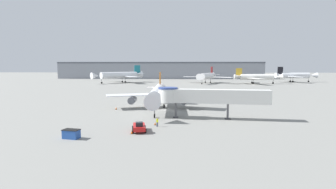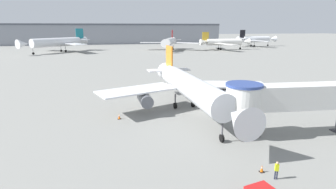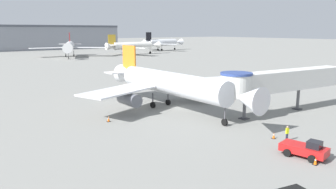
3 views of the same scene
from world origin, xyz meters
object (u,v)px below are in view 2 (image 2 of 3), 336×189
main_airplane (189,87)px  traffic_cone_port_wing (119,117)px  background_jet_teal_tail (58,42)px  traffic_cone_near_nose (262,169)px  background_jet_black_tail (255,39)px  background_jet_red_tail (170,42)px  background_jet_gold_tail (223,42)px  ground_crew_marshaller (277,169)px  jet_bridge (307,96)px

main_airplane → traffic_cone_port_wing: size_ratio=39.97×
background_jet_teal_tail → main_airplane: bearing=-25.7°
traffic_cone_near_nose → background_jet_black_tail: 159.07m
background_jet_red_tail → background_jet_gold_tail: background_jet_red_tail is taller
ground_crew_marshaller → background_jet_red_tail: bearing=99.9°
jet_bridge → traffic_cone_port_wing: size_ratio=29.86×
ground_crew_marshaller → traffic_cone_port_wing: bearing=143.0°
jet_bridge → background_jet_red_tail: bearing=90.2°
traffic_cone_port_wing → main_airplane: bearing=5.6°
background_jet_red_tail → ground_crew_marshaller: bearing=-77.4°
traffic_cone_near_nose → background_jet_black_tail: bearing=59.1°
main_airplane → background_jet_gold_tail: (51.84, 100.41, 0.40)m
background_jet_teal_tail → background_jet_black_tail: size_ratio=1.05×
jet_bridge → background_jet_teal_tail: bearing=117.1°
ground_crew_marshaller → background_jet_black_tail: size_ratio=0.06×
traffic_cone_near_nose → background_jet_red_tail: size_ratio=0.02×
traffic_cone_port_wing → ground_crew_marshaller: 21.81m
background_jet_red_tail → background_jet_black_tail: bearing=36.4°
traffic_cone_near_nose → ground_crew_marshaller: (0.52, -1.27, 0.62)m
traffic_cone_port_wing → background_jet_black_tail: background_jet_black_tail is taller
main_airplane → traffic_cone_port_wing: 11.04m
ground_crew_marshaller → background_jet_black_tail: 159.88m
main_airplane → background_jet_gold_tail: size_ratio=0.98×
ground_crew_marshaller → background_jet_teal_tail: background_jet_teal_tail is taller
main_airplane → traffic_cone_port_wing: bearing=-176.0°
background_jet_red_tail → background_jet_gold_tail: size_ratio=1.02×
background_jet_gold_tail → background_jet_black_tail: size_ratio=1.06×
background_jet_black_tail → traffic_cone_near_nose: bearing=142.5°
main_airplane → traffic_cone_near_nose: (1.15, -17.90, -3.56)m
jet_bridge → traffic_cone_near_nose: size_ratio=34.34×
main_airplane → traffic_cone_near_nose: main_airplane is taller
jet_bridge → background_jet_gold_tail: (40.93, 111.61, -0.41)m
ground_crew_marshaller → main_airplane: bearing=114.3°
traffic_cone_near_nose → background_jet_gold_tail: 128.78m
jet_bridge → ground_crew_marshaller: 12.77m
traffic_cone_port_wing → ground_crew_marshaller: (12.08, -18.14, 0.57)m
main_airplane → jet_bridge: main_airplane is taller
background_jet_gold_tail → background_jet_black_tail: 35.88m
traffic_cone_near_nose → background_jet_teal_tail: bearing=106.1°
background_jet_red_tail → background_jet_black_tail: size_ratio=1.08×
main_airplane → ground_crew_marshaller: size_ratio=18.70×
main_airplane → jet_bridge: size_ratio=1.34×
main_airplane → background_jet_black_tail: background_jet_black_tail is taller
ground_crew_marshaller → background_jet_teal_tail: 129.61m
jet_bridge → traffic_cone_port_wing: jet_bridge is taller
main_airplane → background_jet_teal_tail: (-34.49, 105.23, 1.18)m
main_airplane → background_jet_gold_tail: background_jet_gold_tail is taller
background_jet_teal_tail → background_jet_black_tail: (117.28, 13.32, -0.43)m
jet_bridge → background_jet_red_tail: size_ratio=0.71×
traffic_cone_near_nose → background_jet_black_tail: background_jet_black_tail is taller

